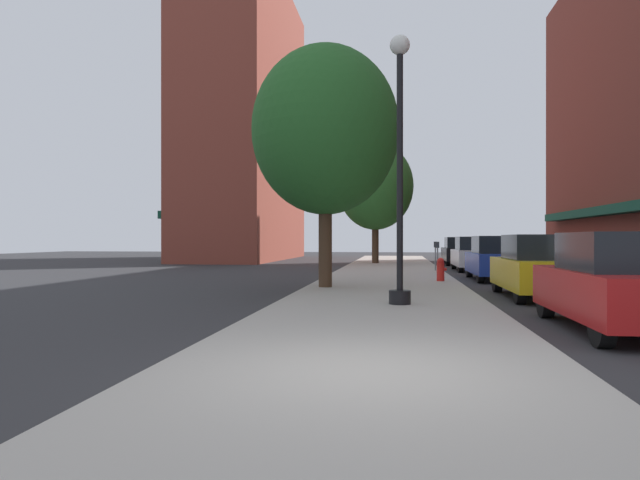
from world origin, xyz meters
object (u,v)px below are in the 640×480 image
at_px(fire_hydrant, 441,269).
at_px(lamppost, 400,164).
at_px(car_black, 459,251).
at_px(car_yellow, 538,267).
at_px(car_red, 619,283).
at_px(parking_meter_far, 435,252).
at_px(tree_mid, 375,186).
at_px(car_white, 474,254).
at_px(car_blue, 496,259).
at_px(tree_near, 325,131).
at_px(parking_meter_near, 438,253).

bearing_deg(fire_hydrant, lamppost, -100.85).
relative_size(fire_hydrant, car_black, 0.18).
bearing_deg(car_yellow, car_red, -90.36).
bearing_deg(parking_meter_far, tree_mid, 110.55).
bearing_deg(lamppost, car_white, 77.40).
bearing_deg(car_black, car_yellow, -92.22).
xyz_separation_m(car_yellow, car_white, (0.00, 13.16, 0.00)).
bearing_deg(car_blue, lamppost, -110.09).
height_order(parking_meter_far, car_red, car_red).
bearing_deg(car_yellow, tree_near, 166.12).
bearing_deg(car_white, parking_meter_near, -120.83).
xyz_separation_m(tree_near, car_white, (5.79, 11.76, -3.97)).
height_order(car_blue, car_white, same).
bearing_deg(lamppost, tree_near, 116.50).
bearing_deg(car_black, tree_mid, -172.12).
bearing_deg(car_blue, tree_near, -137.35).
height_order(parking_meter_near, tree_near, tree_near).
bearing_deg(car_red, fire_hydrant, 102.04).
relative_size(lamppost, car_blue, 1.37).
relative_size(car_red, car_yellow, 1.00).
relative_size(tree_near, car_white, 1.67).
height_order(lamppost, parking_meter_far, lamppost).
xyz_separation_m(car_blue, car_black, (0.00, 13.30, 0.00)).
height_order(car_red, car_blue, same).
xyz_separation_m(lamppost, tree_mid, (-1.35, 22.05, 1.47)).
distance_m(fire_hydrant, car_yellow, 4.90).
xyz_separation_m(parking_meter_far, tree_mid, (-3.00, 8.02, 3.72)).
bearing_deg(tree_mid, tree_near, -92.71).
bearing_deg(car_yellow, parking_meter_near, 101.14).
xyz_separation_m(lamppost, car_blue, (3.61, 9.63, -2.39)).
height_order(tree_near, tree_mid, tree_near).
distance_m(parking_meter_far, car_red, 16.80).
bearing_deg(car_blue, car_yellow, -89.55).
bearing_deg(fire_hydrant, car_yellow, -63.27).
xyz_separation_m(tree_near, car_yellow, (5.79, -1.39, -3.97)).
distance_m(parking_meter_near, car_white, 4.07).
relative_size(parking_meter_near, car_blue, 0.30).
distance_m(car_red, car_yellow, 5.64).
height_order(fire_hydrant, tree_mid, tree_mid).
xyz_separation_m(fire_hydrant, parking_meter_far, (0.25, 6.68, 0.43)).
height_order(parking_meter_far, car_white, car_white).
relative_size(fire_hydrant, car_blue, 0.18).
distance_m(fire_hydrant, car_blue, 3.18).
height_order(parking_meter_near, car_yellow, car_yellow).
relative_size(tree_mid, car_yellow, 1.66).
height_order(lamppost, car_red, lamppost).
bearing_deg(car_black, lamppost, -101.16).
xyz_separation_m(lamppost, car_white, (3.61, 16.14, -2.39)).
relative_size(car_red, car_blue, 1.00).
height_order(parking_meter_far, car_black, car_black).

